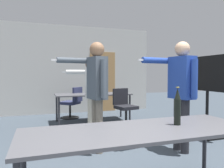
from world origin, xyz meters
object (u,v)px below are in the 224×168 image
(person_near_casual, at_px, (181,85))
(person_right_polo, at_px, (96,84))
(person_center_tall, at_px, (90,89))
(office_chair_far_left, at_px, (124,108))
(beer_bottle, at_px, (177,107))
(office_chair_near_pushed, at_px, (72,104))
(tv_screen, at_px, (208,87))

(person_near_casual, height_order, person_right_polo, person_near_casual)
(person_center_tall, height_order, office_chair_far_left, person_center_tall)
(person_center_tall, bearing_deg, beer_bottle, -162.29)
(office_chair_near_pushed, bearing_deg, person_center_tall, -134.21)
(person_near_casual, bearing_deg, beer_bottle, 133.93)
(person_right_polo, xyz_separation_m, office_chair_near_pushed, (0.04, 2.88, -0.69))
(office_chair_far_left, xyz_separation_m, beer_bottle, (-0.71, -3.17, 0.52))
(person_center_tall, bearing_deg, tv_screen, -103.03)
(tv_screen, relative_size, person_near_casual, 0.91)
(person_right_polo, bearing_deg, person_near_casual, -118.22)
(tv_screen, relative_size, person_right_polo, 0.92)
(person_center_tall, distance_m, beer_bottle, 2.69)
(person_near_casual, xyz_separation_m, beer_bottle, (-0.86, -1.10, -0.17))
(tv_screen, height_order, person_near_casual, person_near_casual)
(person_near_casual, height_order, office_chair_near_pushed, person_near_casual)
(person_near_casual, distance_m, office_chair_far_left, 2.19)
(office_chair_far_left, height_order, beer_bottle, beer_bottle)
(tv_screen, height_order, person_right_polo, person_right_polo)
(person_center_tall, bearing_deg, person_right_polo, -176.65)
(person_center_tall, height_order, person_right_polo, person_right_polo)
(person_center_tall, distance_m, person_near_casual, 1.96)
(person_center_tall, relative_size, office_chair_near_pushed, 1.76)
(tv_screen, xyz_separation_m, person_right_polo, (-2.38, -0.12, 0.10))
(tv_screen, bearing_deg, beer_bottle, -49.08)
(person_center_tall, xyz_separation_m, person_right_polo, (-0.16, -1.12, 0.15))
(person_center_tall, relative_size, beer_bottle, 4.07)
(person_near_casual, bearing_deg, person_right_polo, 63.30)
(person_near_casual, relative_size, office_chair_far_left, 1.98)
(office_chair_far_left, bearing_deg, person_right_polo, 42.68)
(person_right_polo, bearing_deg, beer_bottle, -173.12)
(tv_screen, distance_m, person_center_tall, 2.44)
(tv_screen, distance_m, office_chair_far_left, 2.03)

